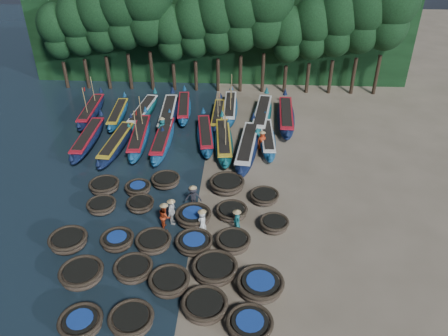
{
  "coord_description": "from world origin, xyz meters",
  "views": [
    {
      "loc": [
        3.02,
        -23.11,
        17.57
      ],
      "look_at": [
        1.64,
        2.67,
        1.3
      ],
      "focal_mm": 35.0,
      "sensor_mm": 36.0,
      "label": 1
    }
  ],
  "objects_px": {
    "coracle_16": "(140,204)",
    "fisherman_6": "(262,140)",
    "coracle_8": "(215,269)",
    "long_boat_15": "(230,108)",
    "long_boat_17": "(286,116)",
    "coracle_3": "(205,306)",
    "long_boat_9": "(91,111)",
    "long_boat_6": "(224,141)",
    "long_boat_12": "(168,114)",
    "coracle_12": "(154,242)",
    "fisherman_2": "(165,216)",
    "long_boat_10": "(118,114)",
    "long_boat_3": "(140,137)",
    "coracle_4": "(250,325)",
    "coracle_23": "(227,184)",
    "coracle_17": "(193,217)",
    "coracle_2": "(132,320)",
    "coracle_14": "(233,242)",
    "long_boat_16": "(262,115)",
    "coracle_5": "(82,274)",
    "coracle_22": "(166,180)",
    "long_boat_11": "(143,112)",
    "long_boat_7": "(247,147)",
    "long_boat_2": "(117,143)",
    "fisherman_5": "(162,127)",
    "coracle_9": "(260,285)",
    "fisherman_4": "(172,211)",
    "coracle_6": "(134,269)",
    "coracle_13": "(194,243)",
    "long_boat_8": "(267,139)",
    "long_boat_4": "(163,139)",
    "coracle_11": "(117,240)",
    "coracle_18": "(232,212)",
    "long_boat_14": "(218,115)",
    "coracle_24": "(264,197)",
    "coracle_7": "(169,282)",
    "coracle_10": "(68,241)",
    "coracle_19": "(274,224)"
  },
  "relations": [
    {
      "from": "coracle_16",
      "to": "long_boat_14",
      "type": "bearing_deg",
      "value": 72.77
    },
    {
      "from": "coracle_3",
      "to": "fisherman_5",
      "type": "height_order",
      "value": "fisherman_5"
    },
    {
      "from": "fisherman_2",
      "to": "long_boat_10",
      "type": "bearing_deg",
      "value": 8.19
    },
    {
      "from": "coracle_8",
      "to": "long_boat_15",
      "type": "xyz_separation_m",
      "value": [
        -0.05,
        20.66,
        0.08
      ]
    },
    {
      "from": "coracle_3",
      "to": "coracle_14",
      "type": "bearing_deg",
      "value": 75.42
    },
    {
      "from": "coracle_5",
      "to": "coracle_12",
      "type": "xyz_separation_m",
      "value": [
        3.32,
        2.73,
        -0.04
      ]
    },
    {
      "from": "coracle_4",
      "to": "coracle_23",
      "type": "relative_size",
      "value": 1.02
    },
    {
      "from": "long_boat_2",
      "to": "fisherman_5",
      "type": "bearing_deg",
      "value": 39.85
    },
    {
      "from": "long_boat_7",
      "to": "long_boat_11",
      "type": "height_order",
      "value": "long_boat_7"
    },
    {
      "from": "long_boat_9",
      "to": "coracle_11",
      "type": "bearing_deg",
      "value": -70.6
    },
    {
      "from": "coracle_11",
      "to": "long_boat_10",
      "type": "height_order",
      "value": "long_boat_10"
    },
    {
      "from": "coracle_13",
      "to": "long_boat_2",
      "type": "height_order",
      "value": "long_boat_2"
    },
    {
      "from": "coracle_7",
      "to": "long_boat_15",
      "type": "distance_m",
      "value": 21.85
    },
    {
      "from": "fisherman_5",
      "to": "coracle_2",
      "type": "bearing_deg",
      "value": -146.26
    },
    {
      "from": "long_boat_7",
      "to": "long_boat_12",
      "type": "height_order",
      "value": "long_boat_7"
    },
    {
      "from": "long_boat_6",
      "to": "long_boat_12",
      "type": "bearing_deg",
      "value": 132.6
    },
    {
      "from": "coracle_10",
      "to": "long_boat_8",
      "type": "xyz_separation_m",
      "value": [
        11.92,
        13.1,
        0.04
      ]
    },
    {
      "from": "coracle_17",
      "to": "long_boat_17",
      "type": "distance_m",
      "value": 16.1
    },
    {
      "from": "coracle_2",
      "to": "coracle_16",
      "type": "distance_m",
      "value": 9.25
    },
    {
      "from": "coracle_5",
      "to": "coracle_22",
      "type": "relative_size",
      "value": 1.4
    },
    {
      "from": "coracle_10",
      "to": "coracle_17",
      "type": "xyz_separation_m",
      "value": [
        7.01,
        2.61,
        0.02
      ]
    },
    {
      "from": "coracle_9",
      "to": "coracle_17",
      "type": "distance_m",
      "value": 6.77
    },
    {
      "from": "coracle_3",
      "to": "long_boat_8",
      "type": "xyz_separation_m",
      "value": [
        3.57,
        17.38,
        0.05
      ]
    },
    {
      "from": "long_boat_9",
      "to": "fisherman_6",
      "type": "height_order",
      "value": "long_boat_9"
    },
    {
      "from": "coracle_5",
      "to": "long_boat_9",
      "type": "relative_size",
      "value": 0.36
    },
    {
      "from": "long_boat_2",
      "to": "long_boat_3",
      "type": "height_order",
      "value": "long_boat_3"
    },
    {
      "from": "long_boat_8",
      "to": "fisherman_6",
      "type": "height_order",
      "value": "fisherman_6"
    },
    {
      "from": "coracle_4",
      "to": "long_boat_17",
      "type": "bearing_deg",
      "value": 81.99
    },
    {
      "from": "long_boat_2",
      "to": "fisherman_2",
      "type": "xyz_separation_m",
      "value": [
        5.56,
        -9.54,
        0.38
      ]
    },
    {
      "from": "long_boat_17",
      "to": "coracle_3",
      "type": "bearing_deg",
      "value": -101.64
    },
    {
      "from": "long_boat_4",
      "to": "long_boat_10",
      "type": "xyz_separation_m",
      "value": [
        -4.96,
        4.73,
        -0.08
      ]
    },
    {
      "from": "long_boat_12",
      "to": "fisherman_4",
      "type": "distance_m",
      "value": 14.97
    },
    {
      "from": "long_boat_11",
      "to": "long_boat_7",
      "type": "bearing_deg",
      "value": -26.71
    },
    {
      "from": "coracle_4",
      "to": "coracle_24",
      "type": "bearing_deg",
      "value": 84.78
    },
    {
      "from": "coracle_5",
      "to": "coracle_18",
      "type": "xyz_separation_m",
      "value": [
        7.74,
        5.86,
        -0.06
      ]
    },
    {
      "from": "coracle_2",
      "to": "coracle_23",
      "type": "bearing_deg",
      "value": 71.14
    },
    {
      "from": "coracle_17",
      "to": "coracle_19",
      "type": "distance_m",
      "value": 5.03
    },
    {
      "from": "coracle_12",
      "to": "fisherman_6",
      "type": "bearing_deg",
      "value": 61.47
    },
    {
      "from": "coracle_17",
      "to": "long_boat_3",
      "type": "relative_size",
      "value": 0.3
    },
    {
      "from": "coracle_6",
      "to": "coracle_17",
      "type": "distance_m",
      "value": 5.37
    },
    {
      "from": "long_boat_4",
      "to": "long_boat_9",
      "type": "distance_m",
      "value": 9.16
    },
    {
      "from": "coracle_16",
      "to": "fisherman_6",
      "type": "relative_size",
      "value": 1.14
    },
    {
      "from": "coracle_18",
      "to": "long_boat_9",
      "type": "relative_size",
      "value": 0.3
    },
    {
      "from": "long_boat_4",
      "to": "long_boat_16",
      "type": "xyz_separation_m",
      "value": [
        8.2,
        5.0,
        0.05
      ]
    },
    {
      "from": "coracle_5",
      "to": "long_boat_16",
      "type": "relative_size",
      "value": 0.32
    },
    {
      "from": "long_boat_15",
      "to": "long_boat_12",
      "type": "bearing_deg",
      "value": -163.85
    },
    {
      "from": "coracle_14",
      "to": "long_boat_16",
      "type": "bearing_deg",
      "value": 83.26
    },
    {
      "from": "long_boat_3",
      "to": "long_boat_17",
      "type": "xyz_separation_m",
      "value": [
        12.33,
        4.48,
        0.02
      ]
    },
    {
      "from": "coracle_11",
      "to": "coracle_17",
      "type": "bearing_deg",
      "value": 29.52
    },
    {
      "from": "coracle_3",
      "to": "coracle_8",
      "type": "relative_size",
      "value": 0.84
    }
  ]
}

